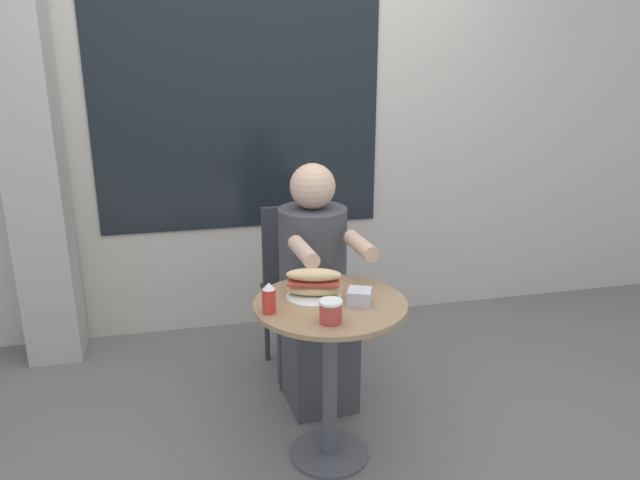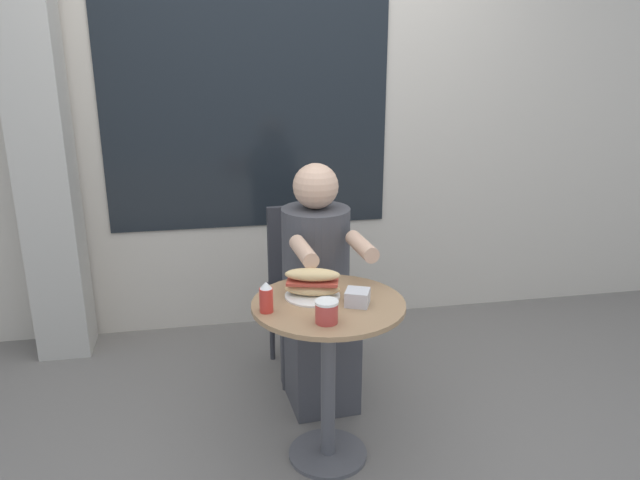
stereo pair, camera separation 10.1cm
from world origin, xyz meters
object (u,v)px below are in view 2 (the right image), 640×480
(drink_cup, at_px, (327,311))
(condiment_bottle, at_px, (266,297))
(cafe_table, at_px, (328,348))
(seated_diner, at_px, (318,300))
(sandwich_on_plate, at_px, (312,284))
(diner_chair, at_px, (304,273))

(drink_cup, xyz_separation_m, condiment_bottle, (-0.21, 0.13, 0.02))
(cafe_table, xyz_separation_m, seated_diner, (0.05, 0.48, -0.00))
(sandwich_on_plate, bearing_deg, diner_chair, 83.39)
(diner_chair, xyz_separation_m, sandwich_on_plate, (-0.09, -0.76, 0.25))
(diner_chair, distance_m, condiment_bottle, 0.95)
(seated_diner, relative_size, sandwich_on_plate, 4.94)
(cafe_table, height_order, seated_diner, seated_diner)
(cafe_table, height_order, diner_chair, diner_chair)
(cafe_table, distance_m, seated_diner, 0.48)
(cafe_table, bearing_deg, diner_chair, 87.51)
(condiment_bottle, bearing_deg, cafe_table, 9.85)
(sandwich_on_plate, relative_size, drink_cup, 2.70)
(sandwich_on_plate, height_order, condiment_bottle, condiment_bottle)
(diner_chair, height_order, drink_cup, diner_chair)
(sandwich_on_plate, height_order, drink_cup, sandwich_on_plate)
(diner_chair, bearing_deg, sandwich_on_plate, 78.94)
(seated_diner, bearing_deg, sandwich_on_plate, 72.28)
(diner_chair, height_order, condiment_bottle, diner_chair)
(cafe_table, xyz_separation_m, sandwich_on_plate, (-0.05, 0.07, 0.25))
(drink_cup, relative_size, condiment_bottle, 0.72)
(seated_diner, height_order, sandwich_on_plate, seated_diner)
(cafe_table, relative_size, drink_cup, 8.17)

